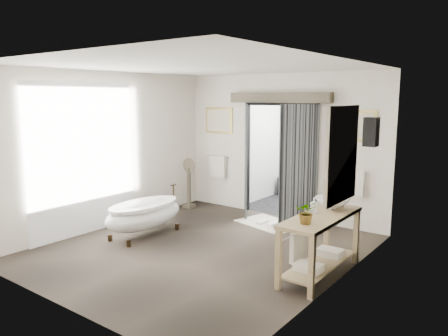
{
  "coord_description": "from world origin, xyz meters",
  "views": [
    {
      "loc": [
        4.35,
        -5.2,
        2.43
      ],
      "look_at": [
        0.0,
        0.6,
        1.25
      ],
      "focal_mm": 35.0,
      "sensor_mm": 36.0,
      "label": 1
    }
  ],
  "objects_px": {
    "clawfoot_tub": "(144,214)",
    "rug": "(269,224)",
    "basin": "(332,203)",
    "vanity": "(318,240)"
  },
  "relations": [
    {
      "from": "clawfoot_tub",
      "to": "rug",
      "type": "bearing_deg",
      "value": 53.9
    },
    {
      "from": "basin",
      "to": "rug",
      "type": "bearing_deg",
      "value": 145.02
    },
    {
      "from": "clawfoot_tub",
      "to": "basin",
      "type": "height_order",
      "value": "basin"
    },
    {
      "from": "rug",
      "to": "basin",
      "type": "relative_size",
      "value": 2.44
    },
    {
      "from": "clawfoot_tub",
      "to": "basin",
      "type": "bearing_deg",
      "value": 11.13
    },
    {
      "from": "clawfoot_tub",
      "to": "rug",
      "type": "xyz_separation_m",
      "value": [
        1.41,
        1.93,
        -0.38
      ]
    },
    {
      "from": "rug",
      "to": "vanity",
      "type": "bearing_deg",
      "value": -43.6
    },
    {
      "from": "vanity",
      "to": "rug",
      "type": "xyz_separation_m",
      "value": [
        -1.8,
        1.72,
        -0.5
      ]
    },
    {
      "from": "clawfoot_tub",
      "to": "vanity",
      "type": "distance_m",
      "value": 3.22
    },
    {
      "from": "rug",
      "to": "basin",
      "type": "bearing_deg",
      "value": -35.8
    }
  ]
}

